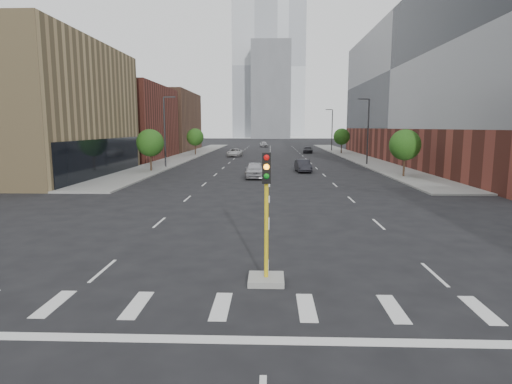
# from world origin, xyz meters

# --- Properties ---
(sidewalk_left_far) EXTENTS (5.00, 92.00, 0.15)m
(sidewalk_left_far) POSITION_xyz_m (-15.00, 74.00, 0.07)
(sidewalk_left_far) COLOR gray
(sidewalk_left_far) RESTS_ON ground
(sidewalk_right_far) EXTENTS (5.00, 92.00, 0.15)m
(sidewalk_right_far) POSITION_xyz_m (15.00, 74.00, 0.07)
(sidewalk_right_far) COLOR gray
(sidewalk_right_far) RESTS_ON ground
(building_left_mid) EXTENTS (20.00, 24.00, 14.00)m
(building_left_mid) POSITION_xyz_m (-27.50, 40.00, 7.00)
(building_left_mid) COLOR tan
(building_left_mid) RESTS_ON ground
(building_left_far_a) EXTENTS (20.00, 22.00, 12.00)m
(building_left_far_a) POSITION_xyz_m (-27.50, 66.00, 6.00)
(building_left_far_a) COLOR brown
(building_left_far_a) RESTS_ON ground
(building_left_far_b) EXTENTS (20.00, 24.00, 13.00)m
(building_left_far_b) POSITION_xyz_m (-27.50, 92.00, 6.50)
(building_left_far_b) COLOR brown
(building_left_far_b) RESTS_ON ground
(building_right_main) EXTENTS (24.00, 70.00, 22.00)m
(building_right_main) POSITION_xyz_m (29.50, 60.00, 11.00)
(building_right_main) COLOR brown
(building_right_main) RESTS_ON ground
(tower_left) EXTENTS (22.00, 22.00, 70.00)m
(tower_left) POSITION_xyz_m (-8.00, 220.00, 35.00)
(tower_left) COLOR #B2B7BC
(tower_left) RESTS_ON ground
(tower_right) EXTENTS (20.00, 20.00, 80.00)m
(tower_right) POSITION_xyz_m (10.00, 260.00, 40.00)
(tower_right) COLOR #B2B7BC
(tower_right) RESTS_ON ground
(tower_mid) EXTENTS (18.00, 18.00, 44.00)m
(tower_mid) POSITION_xyz_m (0.00, 200.00, 22.00)
(tower_mid) COLOR slate
(tower_mid) RESTS_ON ground
(median_traffic_signal) EXTENTS (1.20, 1.20, 4.40)m
(median_traffic_signal) POSITION_xyz_m (0.00, 8.97, 0.97)
(median_traffic_signal) COLOR #999993
(median_traffic_signal) RESTS_ON ground
(streetlight_right_a) EXTENTS (1.60, 0.22, 9.07)m
(streetlight_right_a) POSITION_xyz_m (13.41, 55.00, 5.01)
(streetlight_right_a) COLOR #2D2D30
(streetlight_right_a) RESTS_ON ground
(streetlight_right_b) EXTENTS (1.60, 0.22, 9.07)m
(streetlight_right_b) POSITION_xyz_m (13.41, 90.00, 5.01)
(streetlight_right_b) COLOR #2D2D30
(streetlight_right_b) RESTS_ON ground
(streetlight_left) EXTENTS (1.60, 0.22, 9.07)m
(streetlight_left) POSITION_xyz_m (-13.41, 50.00, 5.01)
(streetlight_left) COLOR #2D2D30
(streetlight_left) RESTS_ON ground
(tree_left_near) EXTENTS (3.20, 3.20, 4.85)m
(tree_left_near) POSITION_xyz_m (-14.00, 45.00, 3.39)
(tree_left_near) COLOR #382619
(tree_left_near) RESTS_ON ground
(tree_left_far) EXTENTS (3.20, 3.20, 4.85)m
(tree_left_far) POSITION_xyz_m (-14.00, 75.00, 3.39)
(tree_left_far) COLOR #382619
(tree_left_far) RESTS_ON ground
(tree_right_near) EXTENTS (3.20, 3.20, 4.85)m
(tree_right_near) POSITION_xyz_m (14.00, 40.00, 3.39)
(tree_right_near) COLOR #382619
(tree_right_near) RESTS_ON ground
(tree_right_far) EXTENTS (3.20, 3.20, 4.85)m
(tree_right_far) POSITION_xyz_m (14.00, 80.00, 3.39)
(tree_right_far) COLOR #382619
(tree_right_far) RESTS_ON ground
(car_near_left) EXTENTS (2.06, 4.95, 1.68)m
(car_near_left) POSITION_xyz_m (-1.50, 39.22, 0.84)
(car_near_left) COLOR #AEAEB3
(car_near_left) RESTS_ON ground
(car_mid_right) EXTENTS (1.87, 4.52, 1.45)m
(car_mid_right) POSITION_xyz_m (3.92, 45.33, 0.73)
(car_mid_right) COLOR black
(car_mid_right) RESTS_ON ground
(car_far_left) EXTENTS (2.72, 5.29, 1.43)m
(car_far_left) POSITION_xyz_m (-6.34, 71.76, 0.71)
(car_far_left) COLOR #B3B3B3
(car_far_left) RESTS_ON ground
(car_deep_right) EXTENTS (2.39, 4.76, 1.33)m
(car_deep_right) POSITION_xyz_m (7.70, 82.71, 0.66)
(car_deep_right) COLOR black
(car_deep_right) RESTS_ON ground
(car_distant) EXTENTS (2.50, 4.73, 1.53)m
(car_distant) POSITION_xyz_m (-1.72, 108.88, 0.77)
(car_distant) COLOR #9FA0A4
(car_distant) RESTS_ON ground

